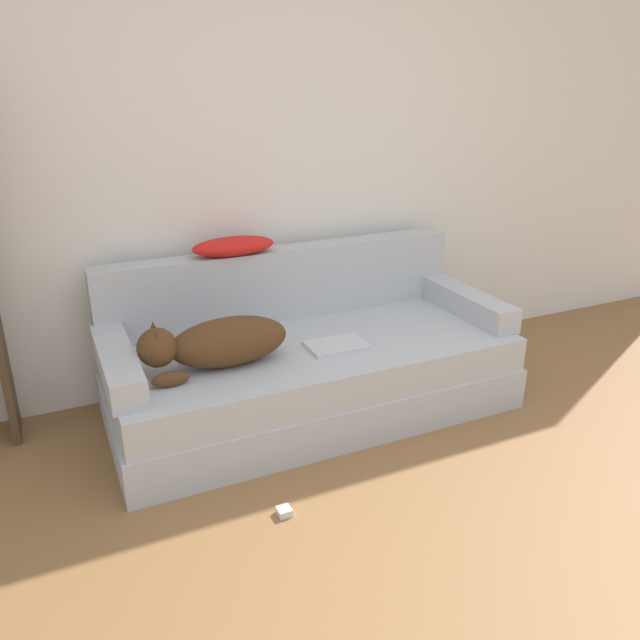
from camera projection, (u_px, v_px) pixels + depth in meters
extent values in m
plane|color=olive|center=(550.00, 639.00, 1.98)|extent=(20.00, 20.00, 0.00)
cube|color=silver|center=(282.00, 139.00, 3.38)|extent=(7.22, 0.06, 2.70)
cube|color=#B2B7BC|center=(312.00, 390.00, 3.32)|extent=(2.08, 0.93, 0.22)
cube|color=#B2B7BC|center=(313.00, 357.00, 3.24)|extent=(2.04, 0.89, 0.18)
cube|color=#B2B7BC|center=(283.00, 283.00, 3.47)|extent=(2.04, 0.15, 0.40)
cube|color=#B2B7BC|center=(117.00, 363.00, 2.80)|extent=(0.15, 0.74, 0.13)
cube|color=#B2B7BC|center=(467.00, 302.00, 3.55)|extent=(0.15, 0.74, 0.13)
ellipsoid|color=#513319|center=(229.00, 342.00, 2.91)|extent=(0.56, 0.24, 0.23)
sphere|color=#513319|center=(157.00, 348.00, 2.77)|extent=(0.18, 0.18, 0.18)
cone|color=#513319|center=(158.00, 338.00, 2.70)|extent=(0.06, 0.06, 0.08)
cone|color=#513319|center=(153.00, 330.00, 2.78)|extent=(0.06, 0.06, 0.08)
ellipsoid|color=#513319|center=(171.00, 379.00, 2.73)|extent=(0.17, 0.06, 0.07)
cube|color=silver|center=(336.00, 345.00, 3.13)|extent=(0.30, 0.21, 0.02)
ellipsoid|color=red|center=(233.00, 246.00, 3.25)|extent=(0.44, 0.20, 0.09)
cube|color=silver|center=(284.00, 511.00, 2.54)|extent=(0.06, 0.06, 0.03)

